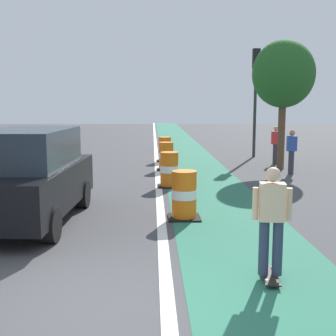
% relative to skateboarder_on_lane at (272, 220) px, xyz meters
% --- Properties ---
extents(ground_plane, '(100.00, 100.00, 0.00)m').
position_rel_skateboarder_on_lane_xyz_m(ground_plane, '(-2.44, -1.00, -0.91)').
color(ground_plane, '#424244').
extents(bike_lane_strip, '(2.50, 80.00, 0.01)m').
position_rel_skateboarder_on_lane_xyz_m(bike_lane_strip, '(-0.04, 11.00, -0.91)').
color(bike_lane_strip, '#286B51').
rests_on(bike_lane_strip, ground).
extents(lane_divider_stripe, '(0.20, 80.00, 0.01)m').
position_rel_skateboarder_on_lane_xyz_m(lane_divider_stripe, '(-1.54, 11.00, -0.91)').
color(lane_divider_stripe, silver).
rests_on(lane_divider_stripe, ground).
extents(skateboarder_on_lane, '(0.57, 0.82, 1.69)m').
position_rel_skateboarder_on_lane_xyz_m(skateboarder_on_lane, '(0.00, 0.00, 0.00)').
color(skateboarder_on_lane, black).
rests_on(skateboarder_on_lane, ground).
extents(parked_suv_nearest, '(2.12, 4.70, 2.04)m').
position_rel_skateboarder_on_lane_xyz_m(parked_suv_nearest, '(-4.38, 3.37, 0.12)').
color(parked_suv_nearest, black).
rests_on(parked_suv_nearest, ground).
extents(traffic_barrel_front, '(0.73, 0.73, 1.09)m').
position_rel_skateboarder_on_lane_xyz_m(traffic_barrel_front, '(-1.02, 3.60, -0.38)').
color(traffic_barrel_front, orange).
rests_on(traffic_barrel_front, ground).
extents(traffic_barrel_mid, '(0.73, 0.73, 1.09)m').
position_rel_skateboarder_on_lane_xyz_m(traffic_barrel_mid, '(-1.21, 7.47, -0.38)').
color(traffic_barrel_mid, orange).
rests_on(traffic_barrel_mid, ground).
extents(traffic_barrel_back, '(0.73, 0.73, 1.09)m').
position_rel_skateboarder_on_lane_xyz_m(traffic_barrel_back, '(-1.20, 10.98, -0.38)').
color(traffic_barrel_back, orange).
rests_on(traffic_barrel_back, ground).
extents(traffic_barrel_far, '(0.73, 0.73, 1.09)m').
position_rel_skateboarder_on_lane_xyz_m(traffic_barrel_far, '(-1.18, 13.59, -0.38)').
color(traffic_barrel_far, orange).
rests_on(traffic_barrel_far, ground).
extents(traffic_light_corner, '(0.41, 0.32, 5.10)m').
position_rel_skateboarder_on_lane_xyz_m(traffic_light_corner, '(3.16, 15.10, 2.59)').
color(traffic_light_corner, '#2D2D2D').
rests_on(traffic_light_corner, ground).
extents(pedestrian_crossing, '(0.34, 0.20, 1.61)m').
position_rel_skateboarder_on_lane_xyz_m(pedestrian_crossing, '(3.48, 12.50, -0.05)').
color(pedestrian_crossing, '#33333D').
rests_on(pedestrian_crossing, ground).
extents(pedestrian_waiting, '(0.34, 0.20, 1.61)m').
position_rel_skateboarder_on_lane_xyz_m(pedestrian_waiting, '(3.33, 9.78, -0.05)').
color(pedestrian_waiting, '#33333D').
rests_on(pedestrian_waiting, ground).
extents(street_tree_sidewalk, '(2.40, 2.40, 5.00)m').
position_rel_skateboarder_on_lane_xyz_m(street_tree_sidewalk, '(3.33, 11.18, 2.76)').
color(street_tree_sidewalk, brown).
rests_on(street_tree_sidewalk, ground).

